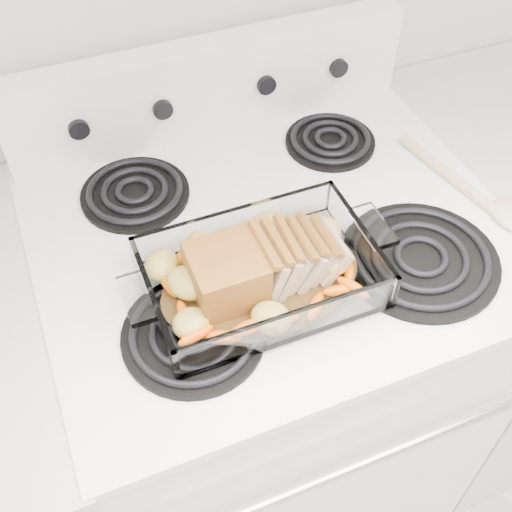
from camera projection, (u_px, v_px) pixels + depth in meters
name	position (u px, v px, depth m)	size (l,w,h in m)	color
electric_range	(267.00, 369.00, 1.41)	(0.78, 0.70, 1.12)	white
baking_dish	(261.00, 278.00, 0.96)	(0.34, 0.22, 0.07)	silver
pork_roast	(252.00, 268.00, 0.94)	(0.23, 0.10, 0.08)	brown
roast_vegetables	(250.00, 259.00, 0.98)	(0.34, 0.18, 0.04)	#D65005
wooden_spoon	(482.00, 196.00, 1.11)	(0.10, 0.29, 0.02)	beige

